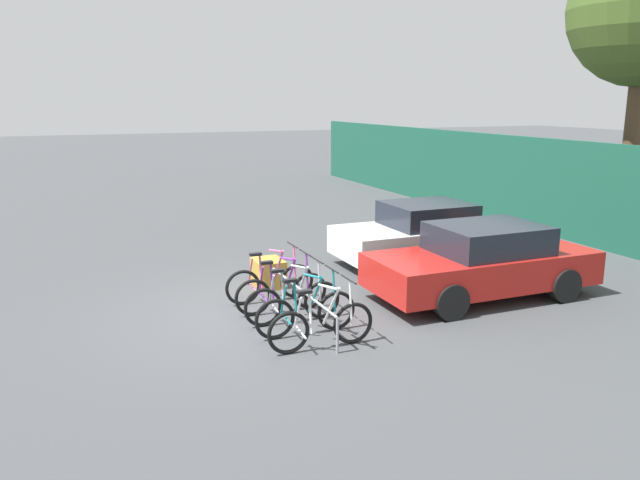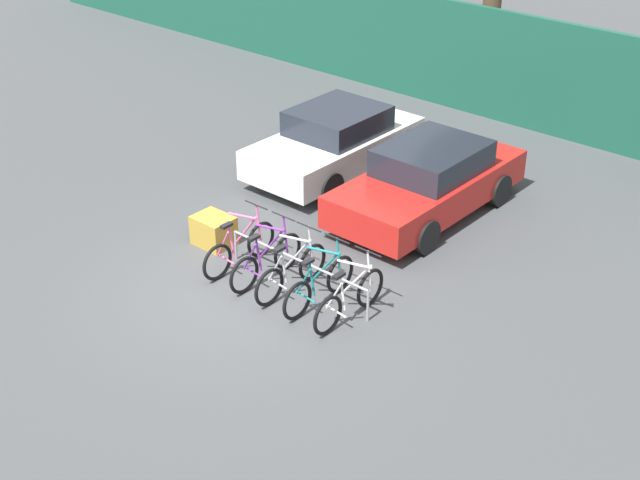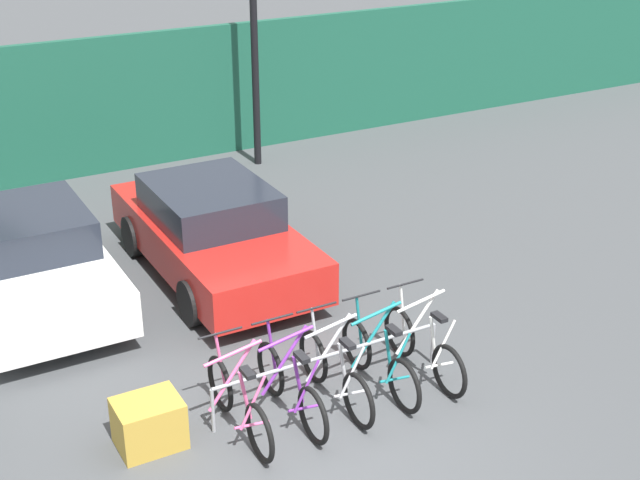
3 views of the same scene
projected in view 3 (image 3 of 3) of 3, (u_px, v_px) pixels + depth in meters
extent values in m
plane|color=#424447|center=(303.00, 444.00, 9.66)|extent=(120.00, 120.00, 0.00)
cube|color=#19513D|center=(67.00, 111.00, 16.70)|extent=(36.00, 0.16, 2.63)
cylinder|color=gray|center=(330.00, 355.00, 10.28)|extent=(2.94, 0.04, 0.04)
cylinder|color=gray|center=(213.00, 411.00, 9.75)|extent=(0.04, 0.04, 0.55)
cylinder|color=gray|center=(433.00, 344.00, 11.04)|extent=(0.04, 0.04, 0.55)
torus|color=black|center=(260.00, 433.00, 9.30)|extent=(0.06, 0.66, 0.66)
torus|color=black|center=(220.00, 384.00, 10.14)|extent=(0.06, 0.66, 0.66)
cylinder|color=#E55993|center=(232.00, 375.00, 9.71)|extent=(0.60, 0.04, 0.76)
cylinder|color=#E55993|center=(233.00, 353.00, 9.54)|extent=(0.68, 0.04, 0.16)
cylinder|color=#E55993|center=(245.00, 395.00, 9.47)|extent=(0.14, 0.04, 0.63)
cylinder|color=#E55993|center=(253.00, 403.00, 9.30)|extent=(0.32, 0.03, 0.58)
cylinder|color=#E55993|center=(252.00, 425.00, 9.47)|extent=(0.40, 0.03, 0.08)
cylinder|color=#E55993|center=(220.00, 360.00, 9.96)|extent=(0.12, 0.04, 0.69)
cylinder|color=black|center=(220.00, 333.00, 9.78)|extent=(0.52, 0.03, 0.03)
cube|color=black|center=(248.00, 373.00, 9.26)|extent=(0.10, 0.22, 0.05)
torus|color=black|center=(313.00, 416.00, 9.58)|extent=(0.06, 0.66, 0.66)
torus|color=black|center=(271.00, 369.00, 10.42)|extent=(0.06, 0.66, 0.66)
cylinder|color=#752D99|center=(284.00, 360.00, 9.99)|extent=(0.60, 0.04, 0.76)
cylinder|color=#752D99|center=(286.00, 339.00, 9.82)|extent=(0.68, 0.04, 0.16)
cylinder|color=#752D99|center=(298.00, 379.00, 9.75)|extent=(0.14, 0.04, 0.63)
cylinder|color=#752D99|center=(307.00, 387.00, 9.58)|extent=(0.32, 0.03, 0.58)
cylinder|color=#752D99|center=(305.00, 408.00, 9.75)|extent=(0.40, 0.03, 0.08)
cylinder|color=#752D99|center=(271.00, 345.00, 10.24)|extent=(0.12, 0.04, 0.69)
cylinder|color=black|center=(272.00, 319.00, 10.06)|extent=(0.52, 0.03, 0.03)
cube|color=black|center=(302.00, 357.00, 9.54)|extent=(0.10, 0.22, 0.05)
torus|color=black|center=(358.00, 401.00, 9.83)|extent=(0.06, 0.66, 0.66)
torus|color=black|center=(313.00, 356.00, 10.67)|extent=(0.06, 0.66, 0.66)
cylinder|color=#B7B7BC|center=(328.00, 348.00, 10.24)|extent=(0.60, 0.04, 0.76)
cylinder|color=#B7B7BC|center=(331.00, 326.00, 10.07)|extent=(0.68, 0.04, 0.16)
cylinder|color=#B7B7BC|center=(343.00, 366.00, 10.00)|extent=(0.14, 0.04, 0.63)
cylinder|color=#B7B7BC|center=(352.00, 373.00, 9.83)|extent=(0.32, 0.03, 0.58)
cylinder|color=#B7B7BC|center=(349.00, 394.00, 10.00)|extent=(0.40, 0.03, 0.08)
cylinder|color=#B7B7BC|center=(315.00, 333.00, 10.49)|extent=(0.12, 0.04, 0.69)
cylinder|color=black|center=(317.00, 307.00, 10.31)|extent=(0.52, 0.03, 0.03)
cube|color=black|center=(348.00, 344.00, 9.78)|extent=(0.10, 0.22, 0.05)
torus|color=black|center=(404.00, 386.00, 10.10)|extent=(0.06, 0.66, 0.66)
torus|color=black|center=(357.00, 344.00, 10.93)|extent=(0.06, 0.66, 0.66)
cylinder|color=#197A7F|center=(373.00, 335.00, 10.51)|extent=(0.60, 0.04, 0.76)
cylinder|color=#197A7F|center=(376.00, 314.00, 10.34)|extent=(0.68, 0.04, 0.16)
cylinder|color=#197A7F|center=(388.00, 352.00, 10.27)|extent=(0.14, 0.04, 0.63)
cylinder|color=#197A7F|center=(398.00, 358.00, 10.10)|extent=(0.32, 0.03, 0.58)
cylinder|color=#197A7F|center=(395.00, 379.00, 10.27)|extent=(0.40, 0.03, 0.08)
cylinder|color=#197A7F|center=(359.00, 321.00, 10.76)|extent=(0.12, 0.04, 0.69)
cylinder|color=black|center=(361.00, 296.00, 10.57)|extent=(0.52, 0.03, 0.03)
cube|color=black|center=(394.00, 330.00, 10.05)|extent=(0.10, 0.22, 0.05)
torus|color=black|center=(449.00, 371.00, 10.37)|extent=(0.06, 0.66, 0.66)
torus|color=black|center=(399.00, 331.00, 11.21)|extent=(0.06, 0.66, 0.66)
cylinder|color=silver|center=(417.00, 322.00, 10.78)|extent=(0.60, 0.04, 0.76)
cylinder|color=silver|center=(421.00, 301.00, 10.61)|extent=(0.68, 0.04, 0.16)
cylinder|color=silver|center=(433.00, 339.00, 10.54)|extent=(0.14, 0.04, 0.63)
cylinder|color=silver|center=(443.00, 345.00, 10.37)|extent=(0.32, 0.03, 0.58)
cylinder|color=silver|center=(439.00, 365.00, 10.54)|extent=(0.40, 0.03, 0.08)
cylinder|color=silver|center=(402.00, 309.00, 11.03)|extent=(0.12, 0.04, 0.69)
cylinder|color=black|center=(405.00, 284.00, 10.85)|extent=(0.52, 0.03, 0.03)
cube|color=black|center=(439.00, 317.00, 10.33)|extent=(0.10, 0.22, 0.05)
cube|color=silver|center=(33.00, 269.00, 12.31)|extent=(1.80, 3.97, 0.62)
cube|color=#1E232D|center=(26.00, 228.00, 12.15)|extent=(1.58, 1.83, 0.52)
cylinder|color=black|center=(75.00, 242.00, 13.70)|extent=(0.20, 0.64, 0.64)
cylinder|color=black|center=(120.00, 305.00, 11.87)|extent=(0.20, 0.64, 0.64)
cube|color=red|center=(214.00, 240.00, 13.19)|extent=(1.80, 4.30, 0.62)
cube|color=#1E232D|center=(209.00, 202.00, 13.04)|extent=(1.58, 1.98, 0.52)
cylinder|color=black|center=(133.00, 236.00, 13.91)|extent=(0.20, 0.64, 0.64)
cylinder|color=black|center=(234.00, 216.00, 14.66)|extent=(0.20, 0.64, 0.64)
cylinder|color=black|center=(192.00, 303.00, 11.92)|extent=(0.20, 0.64, 0.64)
cylinder|color=black|center=(304.00, 275.00, 12.67)|extent=(0.20, 0.64, 0.64)
cube|color=#B28C33|center=(149.00, 423.00, 9.55)|extent=(0.70, 0.56, 0.55)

